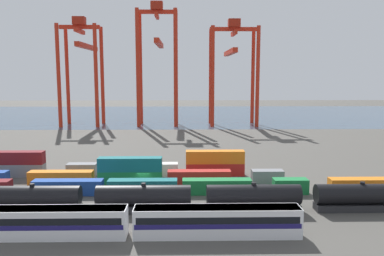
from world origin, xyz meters
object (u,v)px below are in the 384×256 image
object	(u,v)px
shipping_container_7	(61,178)
shipping_container_10	(199,177)
passenger_train	(130,221)
gantry_crane_west	(82,60)
shipping_container_12	(15,170)
gantry_crane_east	(233,61)
gantry_crane_central	(158,53)
shipping_container_4	(290,186)
shipping_container_16	(215,169)
freight_tank_row	(199,198)

from	to	relation	value
shipping_container_7	shipping_container_10	bearing A→B (deg)	0.00
passenger_train	gantry_crane_west	xyz separation A→B (m)	(-35.01, 116.96, 24.75)
shipping_container_12	gantry_crane_west	xyz separation A→B (m)	(-7.01, 85.63, 25.59)
shipping_container_7	gantry_crane_east	world-z (taller)	gantry_crane_east
gantry_crane_central	gantry_crane_west	bearing A→B (deg)	179.93
shipping_container_7	gantry_crane_central	xyz separation A→B (m)	(12.66, 92.02, 28.23)
shipping_container_4	gantry_crane_east	bearing A→B (deg)	89.11
passenger_train	shipping_container_10	size ratio (longest dim) A/B	3.64
shipping_container_12	gantry_crane_central	bearing A→B (deg)	74.26
shipping_container_16	passenger_train	bearing A→B (deg)	-113.10
passenger_train	shipping_container_12	world-z (taller)	passenger_train
shipping_container_10	gantry_crane_west	world-z (taller)	gantry_crane_west
freight_tank_row	shipping_container_7	world-z (taller)	freight_tank_row
gantry_crane_central	gantry_crane_east	distance (m)	31.30
passenger_train	shipping_container_10	xyz separation A→B (m)	(9.82, 24.90, -0.84)
passenger_train	shipping_container_7	bearing A→B (deg)	123.59
passenger_train	shipping_container_12	size ratio (longest dim) A/B	3.64
passenger_train	gantry_crane_central	world-z (taller)	gantry_crane_central
gantry_crane_central	gantry_crane_east	bearing A→B (deg)	0.71
passenger_train	shipping_container_16	xyz separation A→B (m)	(13.37, 31.33, -0.84)
freight_tank_row	shipping_container_4	size ratio (longest dim) A/B	10.71
shipping_container_12	shipping_container_10	bearing A→B (deg)	-9.65
shipping_container_10	gantry_crane_central	distance (m)	97.23
passenger_train	gantry_crane_west	distance (m)	124.57
shipping_container_4	shipping_container_16	bearing A→B (deg)	133.85
freight_tank_row	shipping_container_7	distance (m)	30.06
shipping_container_7	shipping_container_12	bearing A→B (deg)	150.70
shipping_container_4	shipping_container_7	distance (m)	42.75
shipping_container_7	gantry_crane_west	distance (m)	97.32
gantry_crane_central	gantry_crane_east	world-z (taller)	gantry_crane_central
freight_tank_row	shipping_container_12	world-z (taller)	freight_tank_row
gantry_crane_central	shipping_container_16	bearing A→B (deg)	-78.61
gantry_crane_east	passenger_train	bearing A→B (deg)	-103.08
shipping_container_7	gantry_crane_central	size ratio (longest dim) A/B	0.24
passenger_train	shipping_container_4	bearing A→B (deg)	35.68
passenger_train	freight_tank_row	distance (m)	13.09
freight_tank_row	shipping_container_4	bearing A→B (deg)	28.86
shipping_container_16	shipping_container_7	bearing A→B (deg)	-167.86
passenger_train	shipping_container_4	distance (m)	31.68
shipping_container_4	shipping_container_7	xyz separation A→B (m)	(-42.26, 6.43, 0.00)
freight_tank_row	shipping_container_16	world-z (taller)	freight_tank_row
shipping_container_10	gantry_crane_east	distance (m)	97.31
shipping_container_7	shipping_container_12	distance (m)	13.14
freight_tank_row	shipping_container_10	bearing A→B (deg)	87.58
shipping_container_7	shipping_container_10	xyz separation A→B (m)	(26.36, 0.00, 0.00)
shipping_container_16	gantry_crane_central	bearing A→B (deg)	101.39
passenger_train	gantry_crane_west	world-z (taller)	gantry_crane_west
shipping_container_16	gantry_crane_west	size ratio (longest dim) A/B	0.28
shipping_container_16	gantry_crane_west	bearing A→B (deg)	119.46
shipping_container_10	gantry_crane_central	bearing A→B (deg)	98.47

